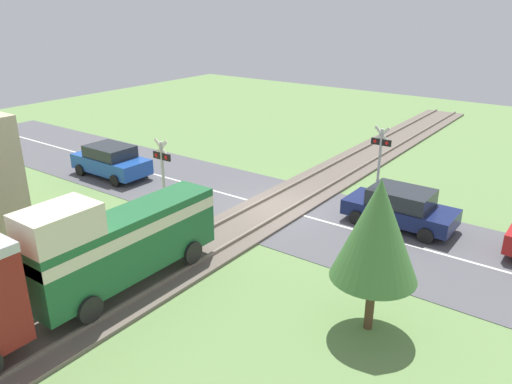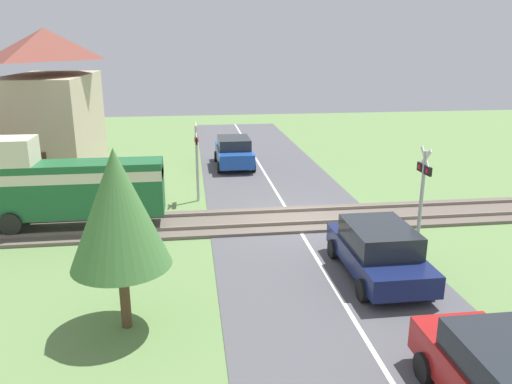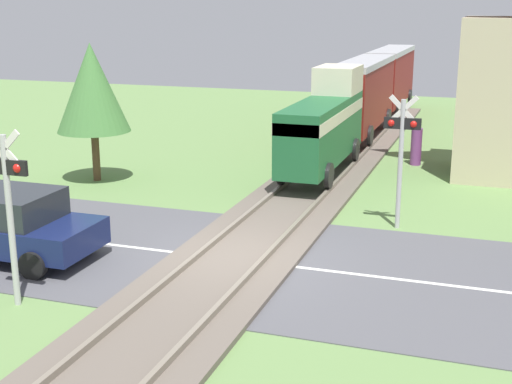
{
  "view_description": "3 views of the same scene",
  "coord_description": "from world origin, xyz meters",
  "px_view_note": "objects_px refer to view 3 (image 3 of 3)",
  "views": [
    {
      "loc": [
        -11.0,
        16.43,
        8.36
      ],
      "look_at": [
        0.0,
        1.44,
        1.2
      ],
      "focal_mm": 35.0,
      "sensor_mm": 36.0,
      "label": 1
    },
    {
      "loc": [
        -17.51,
        3.78,
        6.43
      ],
      "look_at": [
        0.0,
        1.44,
        1.2
      ],
      "focal_mm": 35.0,
      "sensor_mm": 36.0,
      "label": 2
    },
    {
      "loc": [
        5.21,
        -13.83,
        5.52
      ],
      "look_at": [
        0.0,
        1.44,
        1.2
      ],
      "focal_mm": 50.0,
      "sensor_mm": 36.0,
      "label": 3
    }
  ],
  "objects_px": {
    "train": "(366,92)",
    "car_near_crossing": "(4,223)",
    "crossing_signal_east_approach": "(401,145)",
    "pedestrian_by_station": "(416,145)",
    "crossing_signal_west_approach": "(8,195)"
  },
  "relations": [
    {
      "from": "crossing_signal_west_approach",
      "to": "crossing_signal_east_approach",
      "type": "xyz_separation_m",
      "value": [
        6.1,
        7.05,
        0.0
      ]
    },
    {
      "from": "car_near_crossing",
      "to": "crossing_signal_east_approach",
      "type": "distance_m",
      "value": 9.47
    },
    {
      "from": "car_near_crossing",
      "to": "crossing_signal_west_approach",
      "type": "distance_m",
      "value": 3.1
    },
    {
      "from": "train",
      "to": "crossing_signal_west_approach",
      "type": "relative_size",
      "value": 6.34
    },
    {
      "from": "train",
      "to": "pedestrian_by_station",
      "type": "bearing_deg",
      "value": -60.27
    },
    {
      "from": "car_near_crossing",
      "to": "pedestrian_by_station",
      "type": "xyz_separation_m",
      "value": [
        7.54,
        12.42,
        -0.1
      ]
    },
    {
      "from": "train",
      "to": "crossing_signal_east_approach",
      "type": "bearing_deg",
      "value": -75.82
    },
    {
      "from": "crossing_signal_west_approach",
      "to": "pedestrian_by_station",
      "type": "height_order",
      "value": "crossing_signal_west_approach"
    },
    {
      "from": "train",
      "to": "car_near_crossing",
      "type": "height_order",
      "value": "train"
    },
    {
      "from": "car_near_crossing",
      "to": "crossing_signal_east_approach",
      "type": "relative_size",
      "value": 1.26
    },
    {
      "from": "train",
      "to": "car_near_crossing",
      "type": "relative_size",
      "value": 5.01
    },
    {
      "from": "train",
      "to": "crossing_signal_west_approach",
      "type": "height_order",
      "value": "train"
    },
    {
      "from": "train",
      "to": "pedestrian_by_station",
      "type": "relative_size",
      "value": 13.92
    },
    {
      "from": "train",
      "to": "crossing_signal_east_approach",
      "type": "relative_size",
      "value": 6.34
    },
    {
      "from": "train",
      "to": "car_near_crossing",
      "type": "xyz_separation_m",
      "value": [
        -4.9,
        -17.04,
        -1.09
      ]
    }
  ]
}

